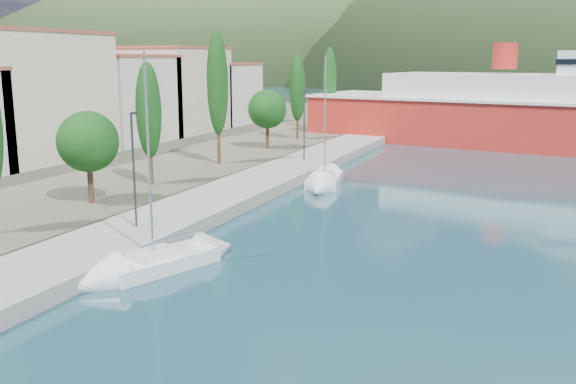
% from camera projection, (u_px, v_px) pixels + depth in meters
% --- Properties ---
extents(ground, '(1400.00, 1400.00, 0.00)m').
position_uv_depth(ground, '(493.00, 108.00, 126.32)').
color(ground, '#1D4451').
extents(quay, '(5.00, 88.00, 0.80)m').
position_uv_depth(quay, '(235.00, 193.00, 44.60)').
color(quay, gray).
rests_on(quay, ground).
extents(town_buildings, '(9.20, 69.20, 11.30)m').
position_uv_depth(town_buildings, '(73.00, 101.00, 62.02)').
color(town_buildings, beige).
rests_on(town_buildings, land_strip).
extents(tree_row, '(3.86, 64.46, 11.20)m').
position_uv_depth(tree_row, '(200.00, 106.00, 51.48)').
color(tree_row, '#47301E').
rests_on(tree_row, land_strip).
extents(lamp_posts, '(0.15, 47.12, 6.06)m').
position_uv_depth(lamp_posts, '(145.00, 163.00, 34.49)').
color(lamp_posts, '#2D2D33').
rests_on(lamp_posts, quay).
extents(sailboat_near, '(4.74, 7.79, 10.76)m').
position_uv_depth(sailboat_near, '(126.00, 272.00, 28.35)').
color(sailboat_near, silver).
rests_on(sailboat_near, ground).
extents(sailboat_mid, '(3.73, 7.63, 10.75)m').
position_uv_depth(sailboat_mid, '(322.00, 185.00, 47.92)').
color(sailboat_mid, silver).
rests_on(sailboat_mid, ground).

